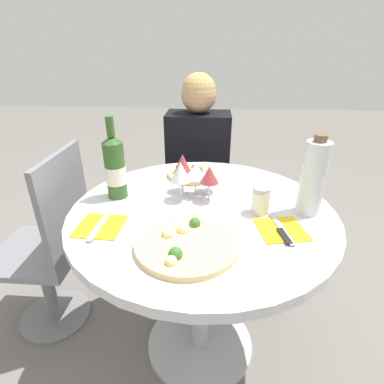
{
  "coord_description": "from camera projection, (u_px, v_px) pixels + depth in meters",
  "views": [
    {
      "loc": [
        0.03,
        -0.98,
        1.32
      ],
      "look_at": [
        -0.03,
        -0.07,
        0.86
      ],
      "focal_mm": 28.0,
      "sensor_mm": 36.0,
      "label": 1
    }
  ],
  "objects": [
    {
      "name": "ground_plane",
      "position": [
        200.0,
        344.0,
        1.46
      ],
      "size": [
        12.0,
        12.0,
        0.0
      ],
      "primitive_type": "plane",
      "color": "slate",
      "rests_on": "ground"
    },
    {
      "name": "dining_table",
      "position": [
        202.0,
        241.0,
        1.19
      ],
      "size": [
        0.99,
        0.99,
        0.76
      ],
      "color": "#B2B2B7",
      "rests_on": "ground_plane"
    },
    {
      "name": "chair_behind_diner",
      "position": [
        198.0,
        190.0,
        2.0
      ],
      "size": [
        0.39,
        0.39,
        0.92
      ],
      "rotation": [
        0.0,
        0.0,
        3.14
      ],
      "color": "slate",
      "rests_on": "ground_plane"
    },
    {
      "name": "seated_diner",
      "position": [
        197.0,
        187.0,
        1.83
      ],
      "size": [
        0.37,
        0.47,
        1.18
      ],
      "rotation": [
        0.0,
        0.0,
        3.14
      ],
      "color": "black",
      "rests_on": "ground_plane"
    },
    {
      "name": "chair_empty_side",
      "position": [
        52.0,
        250.0,
        1.41
      ],
      "size": [
        0.39,
        0.39,
        0.92
      ],
      "rotation": [
        0.0,
        0.0,
        1.57
      ],
      "color": "slate",
      "rests_on": "ground_plane"
    },
    {
      "name": "pizza_large",
      "position": [
        186.0,
        243.0,
        0.91
      ],
      "size": [
        0.32,
        0.32,
        0.05
      ],
      "color": "#E5C17F",
      "rests_on": "dining_table"
    },
    {
      "name": "pizza_small_far",
      "position": [
        192.0,
        173.0,
        1.39
      ],
      "size": [
        0.23,
        0.23,
        0.05
      ],
      "color": "#DBB26B",
      "rests_on": "dining_table"
    },
    {
      "name": "wine_bottle",
      "position": [
        115.0,
        168.0,
        1.16
      ],
      "size": [
        0.08,
        0.08,
        0.32
      ],
      "color": "#2D5623",
      "rests_on": "dining_table"
    },
    {
      "name": "tall_carafe",
      "position": [
        313.0,
        178.0,
        1.04
      ],
      "size": [
        0.08,
        0.08,
        0.29
      ],
      "color": "silver",
      "rests_on": "dining_table"
    },
    {
      "name": "sugar_shaker",
      "position": [
        261.0,
        200.0,
        1.07
      ],
      "size": [
        0.07,
        0.07,
        0.1
      ],
      "color": "silver",
      "rests_on": "dining_table"
    },
    {
      "name": "wine_glass_back_left",
      "position": [
        183.0,
        164.0,
        1.21
      ],
      "size": [
        0.07,
        0.07,
        0.16
      ],
      "color": "silver",
      "rests_on": "dining_table"
    },
    {
      "name": "wine_glass_front_right",
      "position": [
        209.0,
        176.0,
        1.13
      ],
      "size": [
        0.07,
        0.07,
        0.14
      ],
      "color": "silver",
      "rests_on": "dining_table"
    },
    {
      "name": "wine_glass_center",
      "position": [
        196.0,
        171.0,
        1.17
      ],
      "size": [
        0.08,
        0.08,
        0.14
      ],
      "color": "silver",
      "rests_on": "dining_table"
    },
    {
      "name": "wine_glass_back_right",
      "position": [
        210.0,
        170.0,
        1.21
      ],
      "size": [
        0.08,
        0.08,
        0.13
      ],
      "color": "silver",
      "rests_on": "dining_table"
    },
    {
      "name": "wine_glass_front_left",
      "position": [
        181.0,
        172.0,
        1.14
      ],
      "size": [
        0.08,
        0.08,
        0.16
      ],
      "color": "silver",
      "rests_on": "dining_table"
    },
    {
      "name": "place_setting_left",
      "position": [
        100.0,
        226.0,
        1.01
      ],
      "size": [
        0.16,
        0.19,
        0.01
      ],
      "color": "gold",
      "rests_on": "dining_table"
    },
    {
      "name": "place_setting_right",
      "position": [
        281.0,
        230.0,
        0.99
      ],
      "size": [
        0.18,
        0.19,
        0.01
      ],
      "color": "gold",
      "rests_on": "dining_table"
    }
  ]
}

